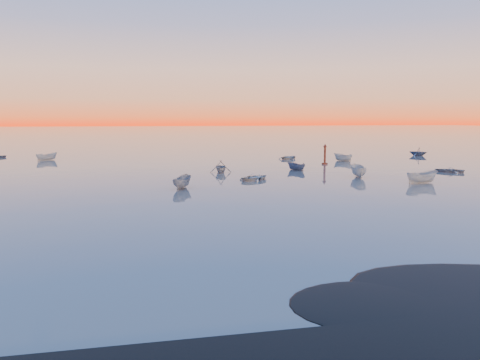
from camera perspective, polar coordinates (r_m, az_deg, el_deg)
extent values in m
plane|color=slate|center=(118.48, -8.58, 3.91)|extent=(600.00, 600.00, 0.00)
imported|color=#BABAB5|center=(57.81, 21.27, -0.37)|extent=(2.25, 4.34, 1.44)
imported|color=slate|center=(64.33, -2.35, 0.91)|extent=(3.85, 1.97, 1.30)
cylinder|color=#4C1B10|center=(76.86, 10.28, 1.93)|extent=(0.97, 0.97, 0.32)
cylinder|color=#4C1B10|center=(76.74, 10.31, 2.93)|extent=(0.34, 0.34, 2.79)
cone|color=#4C1B10|center=(76.63, 10.34, 4.17)|extent=(0.64, 0.64, 0.54)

